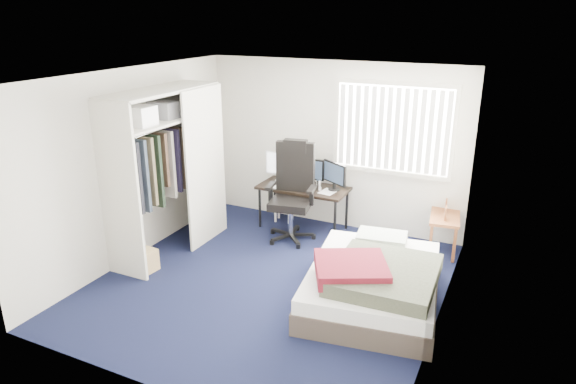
# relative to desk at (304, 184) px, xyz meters

# --- Properties ---
(ground) EXTENTS (4.20, 4.20, 0.00)m
(ground) POSITION_rel_desk_xyz_m (0.32, -1.76, -0.71)
(ground) COLOR black
(ground) RESTS_ON ground
(room_shell) EXTENTS (4.20, 4.20, 4.20)m
(room_shell) POSITION_rel_desk_xyz_m (0.32, -1.76, 0.80)
(room_shell) COLOR silver
(room_shell) RESTS_ON ground
(window_assembly) EXTENTS (1.72, 0.09, 1.32)m
(window_assembly) POSITION_rel_desk_xyz_m (1.22, 0.29, 0.89)
(window_assembly) COLOR white
(window_assembly) RESTS_ON ground
(closet) EXTENTS (0.64, 1.84, 2.22)m
(closet) POSITION_rel_desk_xyz_m (-1.36, -1.49, 0.64)
(closet) COLOR beige
(closet) RESTS_ON ground
(desk) EXTENTS (1.39, 0.63, 1.12)m
(desk) POSITION_rel_desk_xyz_m (0.00, 0.00, 0.00)
(desk) COLOR black
(desk) RESTS_ON ground
(office_chair) EXTENTS (0.78, 0.78, 1.43)m
(office_chair) POSITION_rel_desk_xyz_m (-0.01, -0.39, -0.16)
(office_chair) COLOR black
(office_chair) RESTS_ON ground
(footstool) EXTENTS (0.34, 0.28, 0.25)m
(footstool) POSITION_rel_desk_xyz_m (-0.39, 0.09, -0.51)
(footstool) COLOR white
(footstool) RESTS_ON ground
(nightstand) EXTENTS (0.48, 0.81, 0.71)m
(nightstand) POSITION_rel_desk_xyz_m (2.07, 0.09, -0.24)
(nightstand) COLOR brown
(nightstand) RESTS_ON ground
(bed) EXTENTS (1.68, 2.08, 0.63)m
(bed) POSITION_rel_desk_xyz_m (1.58, -1.66, -0.44)
(bed) COLOR #41362E
(bed) RESTS_ON ground
(pine_box) EXTENTS (0.40, 0.32, 0.28)m
(pine_box) POSITION_rel_desk_xyz_m (-1.33, -2.17, -0.57)
(pine_box) COLOR tan
(pine_box) RESTS_ON ground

